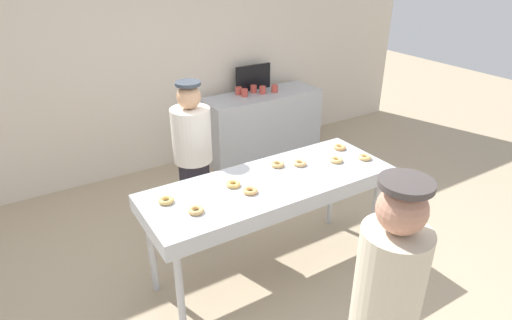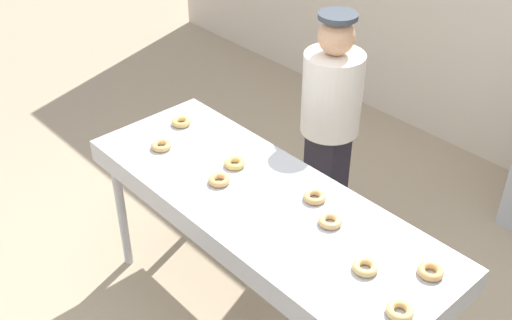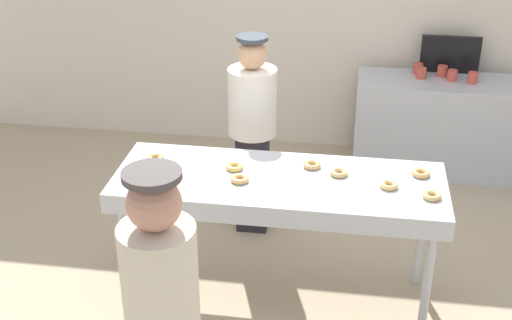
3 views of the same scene
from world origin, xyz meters
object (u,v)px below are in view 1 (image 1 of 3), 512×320
Objects in this scene: glazed_donut_2 at (250,191)px; paper_cup_0 at (253,89)px; customer_waiting at (384,311)px; paper_cup_3 at (263,90)px; glazed_donut_3 at (166,200)px; glazed_donut_5 at (196,210)px; glazed_donut_8 at (336,160)px; glazed_donut_0 at (340,147)px; worker_baker at (193,152)px; paper_cup_2 at (239,91)px; glazed_donut_1 at (300,163)px; fryer_conveyor at (270,188)px; paper_cup_1 at (244,93)px; prep_counter at (262,125)px; glazed_donut_6 at (365,157)px; glazed_donut_4 at (278,164)px; paper_cup_4 at (275,89)px; menu_display at (253,77)px; glazed_donut_7 at (233,184)px.

glazed_donut_2 is 2.74m from paper_cup_0.
paper_cup_3 is at bearing 59.34° from customer_waiting.
glazed_donut_3 is 1.74m from customer_waiting.
glazed_donut_8 is (1.40, 0.09, 0.00)m from glazed_donut_5.
worker_baker is at bearing 150.19° from glazed_donut_0.
paper_cup_0 is at bearing -8.63° from paper_cup_2.
glazed_donut_1 is 2.30m from paper_cup_0.
paper_cup_1 is at bearing 64.79° from fryer_conveyor.
worker_baker is at bearing 138.54° from glazed_donut_8.
glazed_donut_0 reaches higher than fryer_conveyor.
paper_cup_1 is at bearing -143.22° from worker_baker.
glazed_donut_8 is 2.28m from prep_counter.
paper_cup_1 is (-0.26, 0.04, 0.49)m from prep_counter.
glazed_donut_6 is 1.18× the size of paper_cup_0.
paper_cup_1 is (1.73, 2.27, -0.02)m from glazed_donut_5.
glazed_donut_3 is 1.00× the size of glazed_donut_4.
paper_cup_1 is (1.32, 1.30, 0.01)m from worker_baker.
glazed_donut_2 is 1.18× the size of paper_cup_0.
paper_cup_3 reaches higher than glazed_donut_8.
glazed_donut_3 is 1.18× the size of paper_cup_4.
glazed_donut_5 is 1.66m from glazed_donut_6.
glazed_donut_6 is 1.18× the size of paper_cup_3.
paper_cup_3 is 0.17m from paper_cup_4.
fryer_conveyor is at bearing -118.34° from menu_display.
paper_cup_1 reaches higher than glazed_donut_1.
glazed_donut_3 and glazed_donut_5 have the same top height.
glazed_donut_4 is at bearing -116.11° from paper_cup_0.
paper_cup_2 is at bearing 100.73° from paper_cup_1.
glazed_donut_7 is at bearing -124.86° from paper_cup_0.
menu_display is (1.51, 2.44, 0.10)m from glazed_donut_2.
worker_baker reaches higher than glazed_donut_5.
glazed_donut_4 is 1.18× the size of paper_cup_4.
paper_cup_2 reaches higher than glazed_donut_1.
menu_display is at bearing 55.39° from glazed_donut_7.
customer_waiting reaches higher than glazed_donut_5.
glazed_donut_5 is at bearing 98.14° from customer_waiting.
customer_waiting is (-1.27, -1.43, 0.05)m from glazed_donut_6.
glazed_donut_7 is at bearing -4.89° from glazed_donut_3.
glazed_donut_1 is 2.28m from paper_cup_4.
glazed_donut_4 is at bearing 31.19° from glazed_donut_2.
prep_counter is at bearing -127.13° from paper_cup_3.
glazed_donut_4 is 2.30m from paper_cup_0.
paper_cup_4 reaches higher than fryer_conveyor.
glazed_donut_4 is 1.80m from customer_waiting.
paper_cup_2 reaches higher than glazed_donut_7.
glazed_donut_4 and glazed_donut_5 have the same top height.
paper_cup_0 is at bearing 83.62° from glazed_donut_6.
paper_cup_4 is (0.18, -0.02, 0.49)m from prep_counter.
glazed_donut_2 is at bearing -117.63° from paper_cup_2.
paper_cup_3 is (0.08, -0.10, 0.00)m from paper_cup_0.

